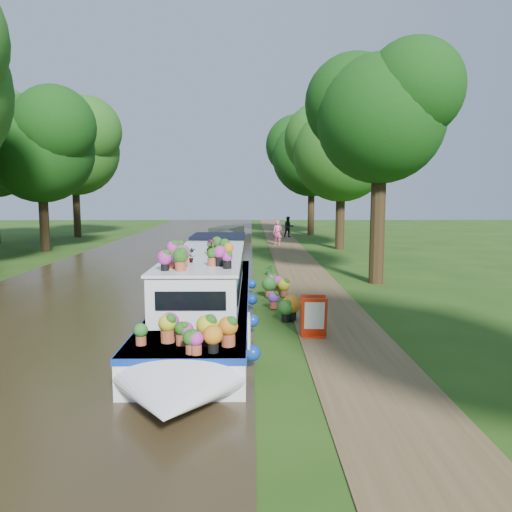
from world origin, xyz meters
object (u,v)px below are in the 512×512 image
(plant_boat, at_px, (207,292))
(pedestrian_pink, at_px, (277,233))
(second_boat, at_px, (227,238))
(pedestrian_dark, at_px, (288,227))
(sandwich_board, at_px, (314,318))

(plant_boat, bearing_deg, pedestrian_pink, 81.63)
(second_boat, xyz_separation_m, pedestrian_dark, (4.57, 5.90, 0.35))
(plant_boat, xyz_separation_m, pedestrian_dark, (4.15, 26.26, -0.00))
(second_boat, relative_size, sandwich_board, 6.83)
(sandwich_board, bearing_deg, second_boat, 100.87)
(sandwich_board, bearing_deg, pedestrian_pink, 92.00)
(plant_boat, height_order, second_boat, plant_boat)
(second_boat, xyz_separation_m, sandwich_board, (3.12, -21.71, -0.03))
(sandwich_board, xyz_separation_m, pedestrian_pink, (0.25, 21.43, 0.39))
(plant_boat, distance_m, second_boat, 20.37)
(plant_boat, bearing_deg, sandwich_board, -26.57)
(plant_boat, relative_size, sandwich_board, 13.75)
(pedestrian_pink, bearing_deg, sandwich_board, -74.24)
(plant_boat, distance_m, pedestrian_pink, 20.29)
(plant_boat, bearing_deg, second_boat, 91.19)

